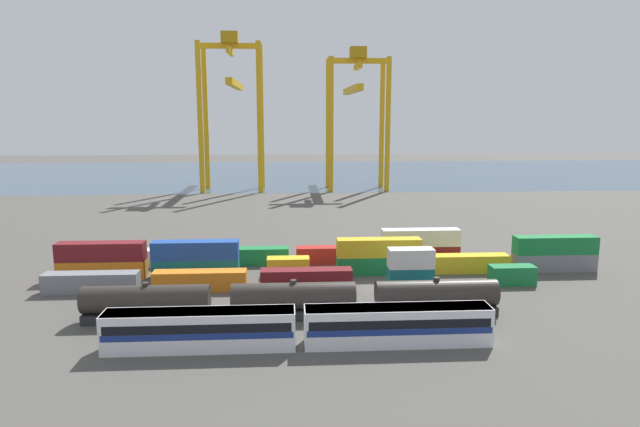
# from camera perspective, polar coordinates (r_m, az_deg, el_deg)

# --- Properties ---
(ground_plane) EXTENTS (420.00, 420.00, 0.00)m
(ground_plane) POSITION_cam_1_polar(r_m,az_deg,el_deg) (113.74, 2.05, -1.44)
(ground_plane) COLOR #4C4944
(harbour_water) EXTENTS (400.00, 110.00, 0.01)m
(harbour_water) POSITION_cam_1_polar(r_m,az_deg,el_deg) (217.75, -0.61, 4.12)
(harbour_water) COLOR #384C60
(harbour_water) RESTS_ON ground_plane
(passenger_train) EXTENTS (38.25, 3.14, 3.90)m
(passenger_train) POSITION_cam_1_polar(r_m,az_deg,el_deg) (56.28, -2.09, -11.41)
(passenger_train) COLOR silver
(passenger_train) RESTS_ON ground_plane
(freight_tank_row) EXTENTS (46.60, 3.01, 4.47)m
(freight_tank_row) POSITION_cam_1_polar(r_m,az_deg,el_deg) (63.69, -2.72, -8.82)
(freight_tank_row) COLOR #232326
(freight_tank_row) RESTS_ON ground_plane
(shipping_container_0) EXTENTS (12.10, 2.44, 2.60)m
(shipping_container_0) POSITION_cam_1_polar(r_m,az_deg,el_deg) (78.57, -22.35, -6.54)
(shipping_container_0) COLOR slate
(shipping_container_0) RESTS_ON ground_plane
(shipping_container_1) EXTENTS (12.10, 2.44, 2.60)m
(shipping_container_1) POSITION_cam_1_polar(r_m,az_deg,el_deg) (75.22, -12.17, -6.71)
(shipping_container_1) COLOR orange
(shipping_container_1) RESTS_ON ground_plane
(shipping_container_2) EXTENTS (12.10, 2.44, 2.60)m
(shipping_container_2) POSITION_cam_1_polar(r_m,az_deg,el_deg) (74.38, -1.40, -6.68)
(shipping_container_2) COLOR maroon
(shipping_container_2) RESTS_ON ground_plane
(shipping_container_3) EXTENTS (6.04, 2.44, 2.60)m
(shipping_container_3) POSITION_cam_1_polar(r_m,az_deg,el_deg) (76.14, 9.22, -6.41)
(shipping_container_3) COLOR #146066
(shipping_container_3) RESTS_ON ground_plane
(shipping_container_4) EXTENTS (6.04, 2.44, 2.60)m
(shipping_container_4) POSITION_cam_1_polar(r_m,az_deg,el_deg) (75.45, 9.28, -4.51)
(shipping_container_4) COLOR silver
(shipping_container_4) RESTS_ON shipping_container_3
(shipping_container_5) EXTENTS (6.04, 2.44, 2.60)m
(shipping_container_5) POSITION_cam_1_polar(r_m,az_deg,el_deg) (80.32, 19.04, -5.97)
(shipping_container_5) COLOR #197538
(shipping_container_5) RESTS_ON ground_plane
(shipping_container_6) EXTENTS (12.10, 2.44, 2.60)m
(shipping_container_6) POSITION_cam_1_polar(r_m,az_deg,el_deg) (84.40, -21.38, -5.34)
(shipping_container_6) COLOR orange
(shipping_container_6) RESTS_ON ground_plane
(shipping_container_7) EXTENTS (12.10, 2.44, 2.60)m
(shipping_container_7) POSITION_cam_1_polar(r_m,az_deg,el_deg) (83.78, -21.50, -3.63)
(shipping_container_7) COLOR maroon
(shipping_container_7) RESTS_ON shipping_container_6
(shipping_container_8) EXTENTS (12.10, 2.44, 2.60)m
(shipping_container_8) POSITION_cam_1_polar(r_m,az_deg,el_deg) (81.33, -12.56, -5.45)
(shipping_container_8) COLOR #146066
(shipping_container_8) RESTS_ON ground_plane
(shipping_container_9) EXTENTS (12.10, 2.44, 2.60)m
(shipping_container_9) POSITION_cam_1_polar(r_m,az_deg,el_deg) (80.68, -12.63, -3.67)
(shipping_container_9) COLOR #1C4299
(shipping_container_9) RESTS_ON shipping_container_8
(shipping_container_10) EXTENTS (6.04, 2.44, 2.60)m
(shipping_container_10) POSITION_cam_1_polar(r_m,az_deg,el_deg) (80.29, -3.27, -5.42)
(shipping_container_10) COLOR gold
(shipping_container_10) RESTS_ON ground_plane
(shipping_container_11) EXTENTS (12.10, 2.44, 2.60)m
(shipping_container_11) POSITION_cam_1_polar(r_m,az_deg,el_deg) (81.37, 6.00, -5.25)
(shipping_container_11) COLOR #197538
(shipping_container_11) RESTS_ON ground_plane
(shipping_container_12) EXTENTS (12.10, 2.44, 2.60)m
(shipping_container_12) POSITION_cam_1_polar(r_m,az_deg,el_deg) (80.72, 6.04, -3.47)
(shipping_container_12) COLOR gold
(shipping_container_12) RESTS_ON shipping_container_11
(shipping_container_13) EXTENTS (12.10, 2.44, 2.60)m
(shipping_container_13) POSITION_cam_1_polar(r_m,az_deg,el_deg) (84.47, 14.81, -4.96)
(shipping_container_13) COLOR gold
(shipping_container_13) RESTS_ON ground_plane
(shipping_container_14) EXTENTS (12.10, 2.44, 2.60)m
(shipping_container_14) POSITION_cam_1_polar(r_m,az_deg,el_deg) (89.40, 22.81, -4.60)
(shipping_container_14) COLOR slate
(shipping_container_14) RESTS_ON ground_plane
(shipping_container_15) EXTENTS (12.10, 2.44, 2.60)m
(shipping_container_15) POSITION_cam_1_polar(r_m,az_deg,el_deg) (88.81, 22.93, -2.97)
(shipping_container_15) COLOR #197538
(shipping_container_15) RESTS_ON shipping_container_14
(shipping_container_16) EXTENTS (12.10, 2.44, 2.60)m
(shipping_container_16) POSITION_cam_1_polar(r_m,az_deg,el_deg) (88.38, -15.91, -4.35)
(shipping_container_16) COLOR silver
(shipping_container_16) RESTS_ON ground_plane
(shipping_container_17) EXTENTS (12.10, 2.44, 2.60)m
(shipping_container_17) POSITION_cam_1_polar(r_m,az_deg,el_deg) (86.48, -7.25, -4.35)
(shipping_container_17) COLOR #197538
(shipping_container_17) RESTS_ON ground_plane
(shipping_container_18) EXTENTS (12.10, 2.44, 2.60)m
(shipping_container_18) POSITION_cam_1_polar(r_m,az_deg,el_deg) (86.61, 1.59, -4.25)
(shipping_container_18) COLOR #AD211C
(shipping_container_18) RESTS_ON ground_plane
(shipping_container_19) EXTENTS (12.10, 2.44, 2.60)m
(shipping_container_19) POSITION_cam_1_polar(r_m,az_deg,el_deg) (88.75, 10.20, -4.06)
(shipping_container_19) COLOR maroon
(shipping_container_19) RESTS_ON ground_plane
(shipping_container_20) EXTENTS (12.10, 2.44, 2.60)m
(shipping_container_20) POSITION_cam_1_polar(r_m,az_deg,el_deg) (88.15, 10.25, -2.42)
(shipping_container_20) COLOR silver
(shipping_container_20) RESTS_ON shipping_container_19
(gantry_crane_west) EXTENTS (18.63, 41.92, 46.42)m
(gantry_crane_west) POSITION_cam_1_polar(r_m,az_deg,el_deg) (173.98, -8.96, 11.76)
(gantry_crane_west) COLOR gold
(gantry_crane_west) RESTS_ON ground_plane
(gantry_crane_central) EXTENTS (18.43, 39.06, 42.40)m
(gantry_crane_central) POSITION_cam_1_polar(r_m,az_deg,el_deg) (174.31, 3.72, 11.18)
(gantry_crane_central) COLOR gold
(gantry_crane_central) RESTS_ON ground_plane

